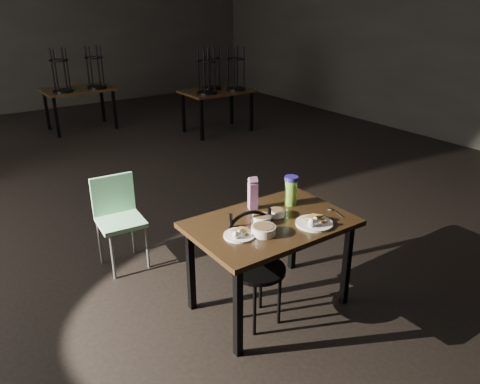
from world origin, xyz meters
TOP-DOWN VIEW (x-y plane):
  - main_table at (-0.29, -2.27)m, footprint 1.20×0.80m
  - plate_left at (-0.61, -2.32)m, footprint 0.22×0.22m
  - plate_right at (-0.06, -2.49)m, footprint 0.28×0.28m
  - bowl_near at (-0.35, -2.24)m, footprint 0.14×0.14m
  - bowl_far at (-0.19, -2.22)m, footprint 0.12×0.12m
  - bowl_big at (-0.45, -2.39)m, footprint 0.18×0.18m
  - juice_carton at (-0.26, -2.00)m, footprint 0.08×0.08m
  - water_bottle at (0.04, -2.11)m, footprint 0.13×0.13m
  - spoon at (0.22, -2.39)m, footprint 0.05×0.20m
  - bentwood_chair at (-0.46, -2.31)m, footprint 0.44×0.43m
  - school_chair at (-0.99, -0.97)m, footprint 0.42×0.42m
  - bg_table_right at (2.15, 2.31)m, footprint 1.20×0.80m
  - bg_table_far at (0.19, 3.86)m, footprint 1.20×0.80m

SIDE VIEW (x-z plane):
  - school_chair at x=-0.99m, z-range 0.09..0.92m
  - bentwood_chair at x=-0.46m, z-range 0.08..0.94m
  - main_table at x=-0.29m, z-range 0.30..1.05m
  - bg_table_far at x=0.19m, z-range 0.01..1.49m
  - spoon at x=0.22m, z-range 0.75..0.76m
  - plate_left at x=-0.61m, z-range 0.73..0.81m
  - plate_right at x=-0.06m, z-range 0.73..0.82m
  - bowl_far at x=-0.19m, z-range 0.75..0.80m
  - bg_table_right at x=2.15m, z-range 0.04..1.52m
  - bowl_near at x=-0.35m, z-range 0.75..0.81m
  - bowl_big at x=-0.45m, z-range 0.75..0.81m
  - water_bottle at x=0.04m, z-range 0.75..0.99m
  - juice_carton at x=-0.26m, z-range 0.74..1.01m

